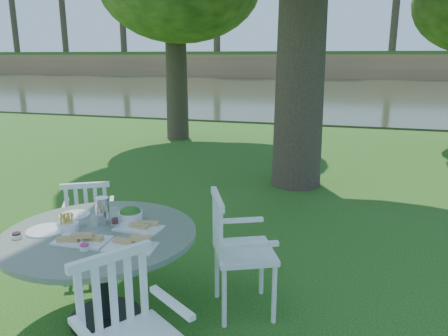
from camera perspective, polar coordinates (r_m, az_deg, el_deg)
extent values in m
plane|color=#16430E|center=(4.92, -0.66, -10.20)|extent=(140.00, 140.00, 0.00)
cylinder|color=black|center=(3.81, -15.14, -18.31)|extent=(0.56, 0.56, 0.04)
cylinder|color=black|center=(3.63, -15.52, -13.54)|extent=(0.12, 0.12, 0.67)
cylinder|color=slate|center=(3.48, -15.92, -8.33)|extent=(1.46, 1.46, 0.04)
cylinder|color=white|center=(3.56, 6.57, -16.05)|extent=(0.04, 0.04, 0.49)
cylinder|color=white|center=(3.94, 4.93, -12.88)|extent=(0.04, 0.04, 0.49)
cylinder|color=white|center=(3.49, 0.03, -16.62)|extent=(0.04, 0.04, 0.49)
cylinder|color=white|center=(3.87, -0.93, -13.31)|extent=(0.04, 0.04, 0.49)
cube|color=white|center=(3.59, 2.70, -10.90)|extent=(0.63, 0.65, 0.04)
cube|color=white|center=(3.46, -0.86, -7.69)|extent=(0.25, 0.48, 0.50)
cylinder|color=white|center=(4.86, -14.47, -8.17)|extent=(0.04, 0.04, 0.44)
cylinder|color=white|center=(4.90, -19.07, -8.36)|extent=(0.04, 0.04, 0.44)
cylinder|color=white|center=(4.54, -14.59, -9.85)|extent=(0.04, 0.04, 0.44)
cylinder|color=white|center=(4.58, -19.54, -10.03)|extent=(0.04, 0.04, 0.44)
cube|color=white|center=(4.63, -17.14, -6.37)|extent=(0.59, 0.57, 0.04)
cube|color=white|center=(4.38, -17.52, -4.75)|extent=(0.41, 0.25, 0.45)
cube|color=white|center=(2.66, -14.27, -15.58)|extent=(0.31, 0.44, 0.50)
cube|color=white|center=(3.34, -17.99, -9.00)|extent=(0.39, 0.25, 0.01)
cube|color=white|center=(3.15, -12.13, -10.07)|extent=(0.37, 0.24, 0.01)
cube|color=white|center=(3.46, -11.06, -7.72)|extent=(0.37, 0.21, 0.01)
cylinder|color=white|center=(3.62, -22.24, -7.55)|extent=(0.29, 0.29, 0.01)
cylinder|color=white|center=(3.87, -18.91, -5.84)|extent=(0.25, 0.25, 0.01)
cylinder|color=white|center=(3.56, -19.70, -7.24)|extent=(0.16, 0.16, 0.06)
cylinder|color=white|center=(3.65, -12.13, -6.14)|extent=(0.20, 0.20, 0.07)
cylinder|color=silver|center=(3.59, -15.57, -5.40)|extent=(0.11, 0.11, 0.22)
cylinder|color=white|center=(3.49, -14.07, -6.32)|extent=(0.06, 0.06, 0.17)
cylinder|color=white|center=(3.53, -16.51, -6.74)|extent=(0.06, 0.06, 0.11)
cylinder|color=white|center=(3.61, -17.99, -6.38)|extent=(0.07, 0.07, 0.12)
cylinder|color=white|center=(3.20, -17.76, -9.88)|extent=(0.07, 0.07, 0.03)
cylinder|color=white|center=(3.13, -10.35, -9.98)|extent=(0.06, 0.06, 0.03)
cylinder|color=white|center=(3.26, -10.11, -8.89)|extent=(0.08, 0.08, 0.03)
cylinder|color=white|center=(3.57, -25.45, -8.06)|extent=(0.07, 0.07, 0.03)
cube|color=#2C331E|center=(27.39, 13.68, 9.71)|extent=(100.00, 28.00, 0.12)
cube|color=olive|center=(42.81, 14.88, 12.66)|extent=(100.00, 3.00, 2.20)
cube|color=#16430E|center=(50.30, 15.25, 14.25)|extent=(100.00, 18.00, 0.30)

